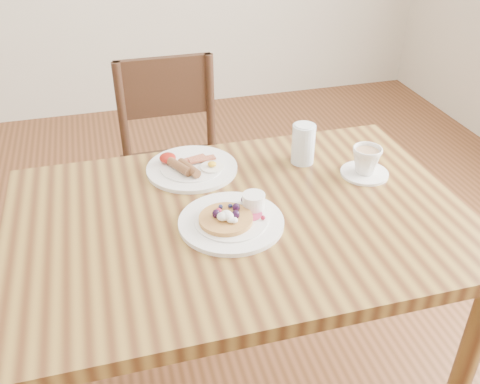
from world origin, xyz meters
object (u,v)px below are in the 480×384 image
at_px(breakfast_plate, 191,167).
at_px(dining_table, 240,244).
at_px(teacup_saucer, 366,163).
at_px(water_glass, 303,144).
at_px(chair_far, 175,161).
at_px(pancake_plate, 233,219).

bearing_deg(breakfast_plate, dining_table, -72.67).
relative_size(teacup_saucer, water_glass, 1.14).
distance_m(teacup_saucer, water_glass, 0.19).
bearing_deg(dining_table, teacup_saucer, 13.90).
relative_size(chair_far, pancake_plate, 3.26).
distance_m(pancake_plate, breakfast_plate, 0.30).
xyz_separation_m(chair_far, water_glass, (0.31, -0.56, 0.32)).
bearing_deg(pancake_plate, breakfast_plate, 100.29).
height_order(chair_far, teacup_saucer, chair_far).
xyz_separation_m(dining_table, pancake_plate, (-0.03, -0.03, 0.11)).
distance_m(dining_table, water_glass, 0.37).
bearing_deg(pancake_plate, dining_table, 49.01).
height_order(dining_table, chair_far, chair_far).
bearing_deg(pancake_plate, chair_far, 92.04).
distance_m(chair_far, breakfast_plate, 0.59).
relative_size(chair_far, teacup_saucer, 6.29).
distance_m(dining_table, chair_far, 0.80).
distance_m(dining_table, pancake_plate, 0.12).
xyz_separation_m(dining_table, breakfast_plate, (-0.08, 0.26, 0.11)).
bearing_deg(chair_far, pancake_plate, 92.10).
xyz_separation_m(breakfast_plate, teacup_saucer, (0.49, -0.16, 0.03)).
bearing_deg(water_glass, teacup_saucer, -38.33).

